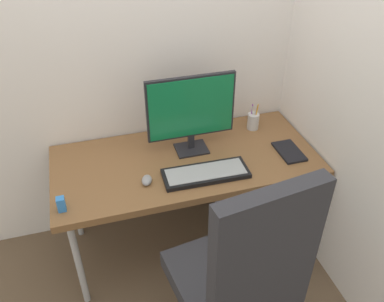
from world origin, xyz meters
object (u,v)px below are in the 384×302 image
(monitor, at_px, (191,110))
(mouse, at_px, (147,180))
(desk_clamp_accessory, at_px, (61,204))
(filing_cabinet, at_px, (262,191))
(pen_holder, at_px, (253,121))
(notebook, at_px, (289,152))
(keyboard, at_px, (206,173))
(office_chair, at_px, (241,275))

(monitor, relative_size, mouse, 6.17)
(monitor, height_order, desk_clamp_accessory, monitor)
(filing_cabinet, distance_m, desk_clamp_accessory, 1.37)
(monitor, height_order, pen_holder, monitor)
(notebook, relative_size, desk_clamp_accessory, 2.78)
(keyboard, bearing_deg, monitor, 91.43)
(desk_clamp_accessory, bearing_deg, filing_cabinet, 12.15)
(filing_cabinet, bearing_deg, office_chair, -121.62)
(mouse, height_order, pen_holder, pen_holder)
(keyboard, height_order, desk_clamp_accessory, desk_clamp_accessory)
(keyboard, distance_m, mouse, 0.33)
(pen_holder, bearing_deg, filing_cabinet, -77.55)
(filing_cabinet, bearing_deg, desk_clamp_accessory, -167.85)
(keyboard, xyz_separation_m, pen_holder, (0.45, 0.38, 0.04))
(filing_cabinet, distance_m, notebook, 0.45)
(notebook, bearing_deg, pen_holder, 107.70)
(office_chair, relative_size, monitor, 2.41)
(office_chair, relative_size, mouse, 14.87)
(filing_cabinet, bearing_deg, keyboard, -156.55)
(office_chair, distance_m, monitor, 0.97)
(office_chair, height_order, desk_clamp_accessory, office_chair)
(monitor, height_order, notebook, monitor)
(filing_cabinet, relative_size, pen_holder, 3.29)
(filing_cabinet, relative_size, notebook, 2.68)
(pen_holder, height_order, desk_clamp_accessory, pen_holder)
(notebook, bearing_deg, monitor, 159.52)
(filing_cabinet, xyz_separation_m, monitor, (-0.49, 0.06, 0.68))
(office_chair, bearing_deg, filing_cabinet, 58.38)
(monitor, distance_m, mouse, 0.47)
(keyboard, xyz_separation_m, notebook, (0.55, 0.07, -0.01))
(keyboard, distance_m, pen_holder, 0.59)
(desk_clamp_accessory, bearing_deg, mouse, 11.16)
(pen_holder, relative_size, desk_clamp_accessory, 2.26)
(notebook, bearing_deg, mouse, -177.80)
(pen_holder, bearing_deg, monitor, -166.10)
(mouse, height_order, notebook, mouse)
(monitor, relative_size, notebook, 2.34)
(notebook, distance_m, desk_clamp_accessory, 1.33)
(keyboard, xyz_separation_m, mouse, (-0.33, 0.03, 0.01))
(notebook, xyz_separation_m, desk_clamp_accessory, (-1.32, -0.13, 0.03))
(notebook, height_order, desk_clamp_accessory, desk_clamp_accessory)
(mouse, bearing_deg, filing_cabinet, 29.54)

